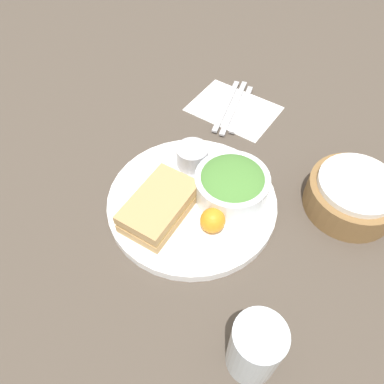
{
  "coord_description": "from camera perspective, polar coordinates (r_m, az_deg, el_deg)",
  "views": [
    {
      "loc": [
        0.34,
        0.23,
        0.56
      ],
      "look_at": [
        0.0,
        0.0,
        0.04
      ],
      "focal_mm": 35.0,
      "sensor_mm": 36.0,
      "label": 1
    }
  ],
  "objects": [
    {
      "name": "ground_plane",
      "position": [
        0.69,
        0.0,
        -1.95
      ],
      "size": [
        4.0,
        4.0,
        0.0
      ],
      "primitive_type": "plane",
      "color": "#4C4238"
    },
    {
      "name": "plate",
      "position": [
        0.69,
        0.0,
        -1.5
      ],
      "size": [
        0.31,
        0.31,
        0.02
      ],
      "primitive_type": "cylinder",
      "color": "white",
      "rests_on": "ground_plane"
    },
    {
      "name": "sandwich",
      "position": [
        0.64,
        -4.98,
        -2.2
      ],
      "size": [
        0.14,
        0.09,
        0.04
      ],
      "color": "tan",
      "rests_on": "plate"
    },
    {
      "name": "salad_bowl",
      "position": [
        0.66,
        6.09,
        1.26
      ],
      "size": [
        0.13,
        0.13,
        0.06
      ],
      "color": "white",
      "rests_on": "plate"
    },
    {
      "name": "dressing_cup",
      "position": [
        0.72,
        0.06,
        5.5
      ],
      "size": [
        0.06,
        0.06,
        0.04
      ],
      "primitive_type": "cylinder",
      "color": "#B7B7BC",
      "rests_on": "plate"
    },
    {
      "name": "orange_wedge",
      "position": [
        0.63,
        3.17,
        -4.34
      ],
      "size": [
        0.04,
        0.04,
        0.04
      ],
      "primitive_type": "sphere",
      "color": "orange",
      "rests_on": "plate"
    },
    {
      "name": "drink_glass",
      "position": [
        0.53,
        9.58,
        -22.42
      ],
      "size": [
        0.07,
        0.07,
        0.11
      ],
      "primitive_type": "cylinder",
      "color": "silver",
      "rests_on": "ground_plane"
    },
    {
      "name": "bread_basket",
      "position": [
        0.72,
        23.28,
        -0.39
      ],
      "size": [
        0.16,
        0.16,
        0.07
      ],
      "color": "olive",
      "rests_on": "ground_plane"
    },
    {
      "name": "napkin",
      "position": [
        0.88,
        6.37,
        12.51
      ],
      "size": [
        0.14,
        0.19,
        0.0
      ],
      "primitive_type": "cube",
      "color": "white",
      "rests_on": "ground_plane"
    },
    {
      "name": "fork",
      "position": [
        0.88,
        5.25,
        13.01
      ],
      "size": [
        0.18,
        0.06,
        0.01
      ],
      "primitive_type": "cube",
      "rotation": [
        0.0,
        0.0,
        3.41
      ],
      "color": "#B2B2B7",
      "rests_on": "napkin"
    },
    {
      "name": "knife",
      "position": [
        0.88,
        6.39,
        12.74
      ],
      "size": [
        0.19,
        0.06,
        0.01
      ],
      "primitive_type": "cube",
      "rotation": [
        0.0,
        0.0,
        3.41
      ],
      "color": "#B2B2B7",
      "rests_on": "napkin"
    },
    {
      "name": "spoon",
      "position": [
        0.88,
        7.55,
        12.46
      ],
      "size": [
        0.17,
        0.06,
        0.01
      ],
      "primitive_type": "cube",
      "rotation": [
        0.0,
        0.0,
        3.41
      ],
      "color": "#B2B2B7",
      "rests_on": "napkin"
    }
  ]
}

